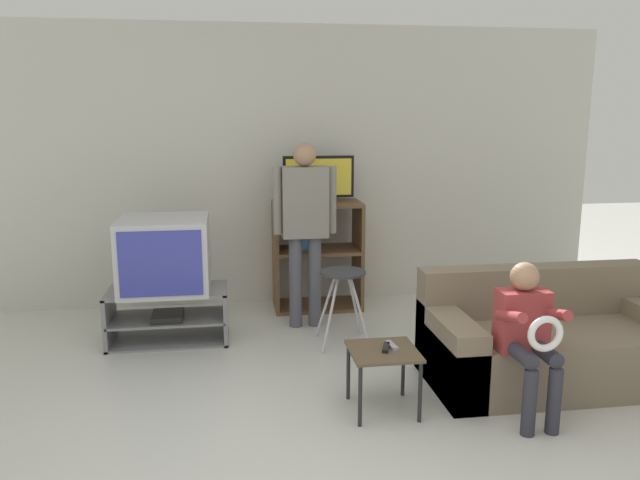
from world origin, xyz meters
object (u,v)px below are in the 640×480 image
(television_main, at_px, (165,254))
(remote_control_black, at_px, (386,347))
(tv_stand, at_px, (168,316))
(folding_stool, at_px, (343,284))
(media_shelf, at_px, (317,254))
(remote_control_white, at_px, (392,346))
(person_standing_adult, at_px, (305,218))
(couch, at_px, (550,344))
(person_seated_child, at_px, (528,330))
(snack_table, at_px, (383,358))
(television_flat, at_px, (319,180))

(television_main, relative_size, remote_control_black, 4.75)
(remote_control_black, bearing_deg, tv_stand, 154.64)
(tv_stand, relative_size, television_main, 1.37)
(tv_stand, height_order, folding_stool, folding_stool)
(media_shelf, bearing_deg, remote_control_white, -85.54)
(remote_control_black, distance_m, remote_control_white, 0.05)
(folding_stool, relative_size, person_standing_adult, 0.38)
(media_shelf, relative_size, couch, 0.60)
(television_main, distance_m, person_seated_child, 2.77)
(snack_table, height_order, couch, couch)
(couch, bearing_deg, remote_control_black, -167.82)
(tv_stand, relative_size, folding_stool, 1.56)
(media_shelf, bearing_deg, tv_stand, -151.60)
(television_flat, bearing_deg, media_shelf, -148.38)
(tv_stand, bearing_deg, television_main, 110.43)
(person_standing_adult, relative_size, person_seated_child, 1.66)
(remote_control_black, distance_m, person_standing_adult, 1.72)
(snack_table, bearing_deg, media_shelf, 92.74)
(couch, bearing_deg, media_shelf, 125.93)
(snack_table, bearing_deg, folding_stool, 91.86)
(media_shelf, distance_m, snack_table, 2.13)
(tv_stand, height_order, couch, couch)
(person_standing_adult, bearing_deg, television_flat, 69.69)
(tv_stand, xyz_separation_m, media_shelf, (1.31, 0.71, 0.30))
(media_shelf, xyz_separation_m, remote_control_white, (0.16, -2.09, -0.11))
(television_main, xyz_separation_m, remote_control_black, (1.43, -1.42, -0.31))
(folding_stool, xyz_separation_m, person_seated_child, (0.86, -1.35, 0.06))
(tv_stand, height_order, television_main, television_main)
(remote_control_black, height_order, person_standing_adult, person_standing_adult)
(tv_stand, xyz_separation_m, person_seated_child, (2.23, -1.62, 0.34))
(person_seated_child, bearing_deg, television_main, 143.92)
(television_main, height_order, snack_table, television_main)
(snack_table, bearing_deg, person_standing_adult, 99.71)
(folding_stool, distance_m, remote_control_white, 1.12)
(couch, xyz_separation_m, person_seated_child, (-0.42, -0.47, 0.29))
(media_shelf, bearing_deg, couch, -54.07)
(television_flat, xyz_separation_m, couch, (1.33, -1.86, -0.94))
(remote_control_white, height_order, couch, couch)
(television_main, xyz_separation_m, couch, (2.65, -1.16, -0.45))
(television_main, relative_size, media_shelf, 0.68)
(television_main, height_order, folding_stool, television_main)
(media_shelf, bearing_deg, television_main, -152.07)
(television_main, xyz_separation_m, snack_table, (1.41, -1.43, -0.37))
(tv_stand, height_order, remote_control_black, tv_stand)
(tv_stand, xyz_separation_m, television_flat, (1.32, 0.72, 0.99))
(television_flat, distance_m, remote_control_white, 2.25)
(remote_control_white, relative_size, person_standing_adult, 0.09)
(snack_table, bearing_deg, couch, 12.39)
(folding_stool, relative_size, snack_table, 1.47)
(remote_control_black, distance_m, person_seated_child, 0.84)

